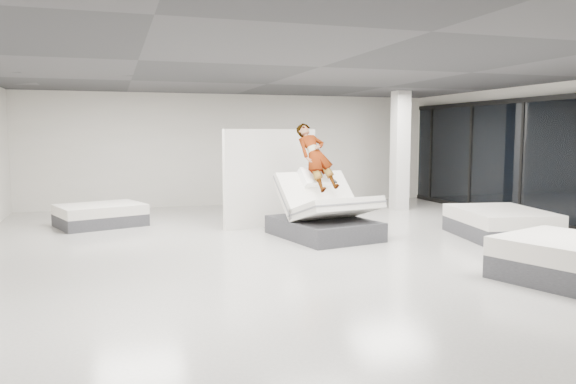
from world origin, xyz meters
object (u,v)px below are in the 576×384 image
(person, at_px, (316,172))
(divider_panel, at_px, (271,178))
(remote, at_px, (334,181))
(flat_bed_right_far, at_px, (500,223))
(flat_bed_left_far, at_px, (100,215))
(column, at_px, (400,151))
(hero_bed, at_px, (324,216))

(person, bearing_deg, divider_panel, 99.77)
(remote, height_order, flat_bed_right_far, remote)
(person, height_order, divider_panel, divider_panel)
(person, distance_m, flat_bed_left_far, 5.03)
(divider_panel, bearing_deg, column, 3.38)
(flat_bed_left_far, bearing_deg, remote, -31.79)
(person, distance_m, divider_panel, 1.53)
(person, distance_m, flat_bed_right_far, 3.83)
(column, bearing_deg, divider_panel, -159.45)
(divider_panel, height_order, flat_bed_right_far, divider_panel)
(hero_bed, height_order, remote, hero_bed)
(remote, height_order, column, column)
(hero_bed, bearing_deg, person, 101.62)
(hero_bed, xyz_separation_m, divider_panel, (-0.62, 1.73, 0.66))
(flat_bed_left_far, height_order, column, column)
(hero_bed, distance_m, column, 4.87)
(person, relative_size, remote, 11.24)
(flat_bed_right_far, bearing_deg, remote, 161.30)
(person, xyz_separation_m, divider_panel, (-0.55, 1.41, -0.22))
(hero_bed, bearing_deg, flat_bed_right_far, -17.12)
(divider_panel, height_order, flat_bed_left_far, divider_panel)
(divider_panel, relative_size, column, 0.75)
(remote, bearing_deg, column, 33.49)
(column, bearing_deg, flat_bed_right_far, -90.87)
(divider_panel, relative_size, flat_bed_left_far, 1.13)
(flat_bed_left_far, bearing_deg, column, 3.11)
(flat_bed_left_far, distance_m, column, 7.86)
(hero_bed, xyz_separation_m, person, (-0.07, 0.33, 0.88))
(hero_bed, bearing_deg, column, 43.47)
(column, bearing_deg, remote, -134.89)
(divider_panel, xyz_separation_m, flat_bed_right_far, (3.98, -2.77, -0.80))
(person, bearing_deg, column, 28.29)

